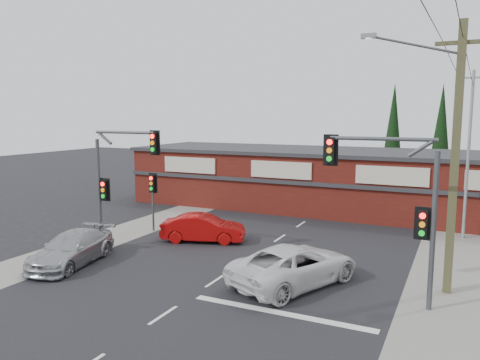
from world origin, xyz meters
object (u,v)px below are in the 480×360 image
at_px(white_suv, 295,265).
at_px(utility_pole, 451,150).
at_px(silver_suv, 72,249).
at_px(shop_building, 313,178).
at_px(red_sedan, 203,228).

height_order(white_suv, utility_pole, utility_pole).
bearing_deg(white_suv, silver_suv, 34.79).
bearing_deg(shop_building, red_sedan, -101.95).
xyz_separation_m(red_sedan, shop_building, (2.47, 11.69, 1.41)).
height_order(silver_suv, utility_pole, utility_pole).
xyz_separation_m(silver_suv, red_sedan, (3.39, 5.90, 0.01)).
height_order(white_suv, silver_suv, white_suv).
height_order(red_sedan, shop_building, shop_building).
height_order(silver_suv, shop_building, shop_building).
bearing_deg(white_suv, utility_pole, -139.18).
height_order(white_suv, red_sedan, white_suv).
bearing_deg(red_sedan, silver_suv, 131.35).
bearing_deg(silver_suv, shop_building, 61.00).
bearing_deg(utility_pole, red_sedan, 168.95).
bearing_deg(silver_suv, red_sedan, 49.59).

